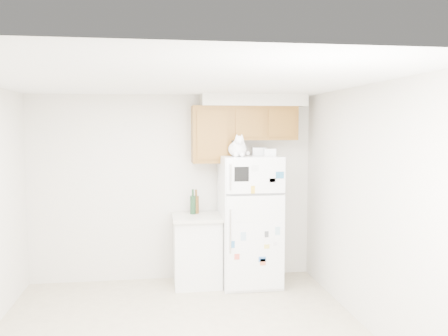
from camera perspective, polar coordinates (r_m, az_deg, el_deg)
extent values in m
cube|color=beige|center=(6.47, -6.17, -2.38)|extent=(3.80, 0.04, 2.50)
cube|color=beige|center=(2.56, -2.58, -13.69)|extent=(3.80, 0.04, 2.50)
cube|color=beige|center=(4.97, 17.34, -4.77)|extent=(0.04, 4.00, 2.50)
cube|color=white|center=(4.44, -5.30, 10.48)|extent=(3.80, 4.00, 0.04)
cube|color=brown|center=(6.40, 4.66, 5.40)|extent=(0.90, 0.33, 0.45)
cube|color=brown|center=(6.28, -1.59, 4.06)|extent=(0.50, 0.33, 0.75)
cube|color=silver|center=(6.40, 3.56, 8.10)|extent=(1.40, 0.37, 0.15)
cube|color=white|center=(6.28, 3.09, -6.29)|extent=(0.76, 0.72, 1.70)
cube|color=white|center=(5.82, 3.85, -0.95)|extent=(0.74, 0.03, 0.44)
cube|color=white|center=(5.96, 3.80, -9.00)|extent=(0.74, 0.03, 1.19)
cube|color=#59595B|center=(5.85, 3.84, -3.14)|extent=(0.74, 0.03, 0.02)
cylinder|color=silver|center=(5.73, 0.78, -1.07)|extent=(0.02, 0.02, 0.32)
cylinder|color=silver|center=(5.84, 0.78, -7.63)|extent=(0.02, 0.02, 0.55)
cube|color=black|center=(5.76, 2.14, -0.74)|extent=(0.18, 0.00, 0.18)
cube|color=white|center=(5.83, 2.32, -5.15)|extent=(0.22, 0.00, 0.28)
cube|color=silver|center=(5.86, 5.85, -1.48)|extent=(0.08, 0.00, 0.05)
cube|color=#3265B1|center=(6.02, 4.63, -10.88)|extent=(0.10, 0.00, 0.06)
cube|color=gold|center=(5.81, 3.50, -2.62)|extent=(0.05, 0.00, 0.09)
cube|color=silver|center=(5.79, 3.75, -0.03)|extent=(0.09, 0.00, 0.08)
cube|color=#DA5344|center=(5.94, 1.57, -10.63)|extent=(0.07, 0.00, 0.07)
cube|color=silver|center=(6.01, 6.17, -9.07)|extent=(0.05, 0.00, 0.05)
cube|color=teal|center=(5.90, 1.07, -9.18)|extent=(0.05, 0.00, 0.09)
cube|color=#93B8D1|center=(5.89, 2.35, -8.23)|extent=(0.07, 0.00, 0.11)
cube|color=#45464A|center=(5.95, 5.15, -7.94)|extent=(0.05, 0.00, 0.08)
cube|color=white|center=(5.85, 5.73, -1.54)|extent=(0.10, 0.00, 0.08)
cube|color=#D56B42|center=(6.03, 4.70, -11.20)|extent=(0.07, 0.00, 0.08)
cube|color=#23648D|center=(5.87, 6.73, -0.86)|extent=(0.10, 0.00, 0.09)
cube|color=#8AB1C4|center=(5.98, 6.48, -7.52)|extent=(0.06, 0.00, 0.10)
cube|color=#DDC94E|center=(5.99, 5.18, -9.39)|extent=(0.07, 0.00, 0.05)
cube|color=white|center=(6.33, -3.27, -10.00)|extent=(0.60, 0.60, 0.88)
cube|color=beige|center=(6.21, -3.27, -5.94)|extent=(0.64, 0.64, 0.04)
ellipsoid|color=white|center=(6.02, 1.62, 2.29)|extent=(0.23, 0.31, 0.19)
ellipsoid|color=white|center=(5.93, 1.77, 2.67)|extent=(0.17, 0.13, 0.18)
sphere|color=white|center=(5.88, 1.86, 3.34)|extent=(0.11, 0.11, 0.11)
cone|color=white|center=(5.88, 1.56, 3.89)|extent=(0.04, 0.04, 0.04)
cone|color=white|center=(5.89, 2.15, 3.89)|extent=(0.04, 0.04, 0.04)
cone|color=#D88C8C|center=(5.87, 1.57, 3.85)|extent=(0.02, 0.02, 0.03)
cone|color=#D88C8C|center=(5.88, 2.16, 3.85)|extent=(0.02, 0.02, 0.03)
sphere|color=white|center=(5.84, 1.94, 3.15)|extent=(0.05, 0.05, 0.05)
sphere|color=white|center=(5.90, 1.45, 1.63)|extent=(0.06, 0.06, 0.06)
sphere|color=white|center=(5.91, 2.21, 1.64)|extent=(0.06, 0.06, 0.06)
cylinder|color=white|center=(6.15, 2.34, 1.76)|extent=(0.14, 0.20, 0.07)
cube|color=white|center=(6.32, 4.24, 2.01)|extent=(0.19, 0.15, 0.10)
cube|color=white|center=(6.19, 5.57, 1.90)|extent=(0.17, 0.14, 0.09)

